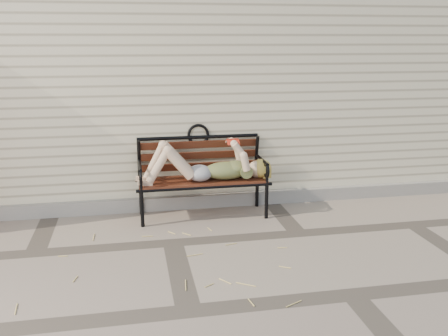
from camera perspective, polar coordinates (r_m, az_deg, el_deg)
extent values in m
plane|color=gray|center=(4.82, -5.85, -8.50)|extent=(80.00, 80.00, 0.00)
cube|color=beige|center=(7.44, -8.30, 11.50)|extent=(8.00, 4.00, 3.00)
cube|color=#9E998E|center=(5.70, -6.76, -4.01)|extent=(8.00, 0.10, 0.15)
cylinder|color=black|center=(5.18, -9.35, -4.55)|extent=(0.04, 0.04, 0.40)
cylinder|color=black|center=(5.56, -9.48, -3.21)|extent=(0.04, 0.04, 0.40)
cylinder|color=black|center=(5.37, 4.88, -3.72)|extent=(0.04, 0.04, 0.40)
cylinder|color=black|center=(5.74, 3.80, -2.49)|extent=(0.04, 0.04, 0.40)
cube|color=#532415|center=(5.37, -2.45, -1.45)|extent=(1.35, 0.44, 0.03)
cylinder|color=black|center=(5.18, -2.12, -2.24)|extent=(1.43, 0.04, 0.04)
cylinder|color=black|center=(5.56, -2.76, -1.07)|extent=(1.43, 0.04, 0.04)
torus|color=black|center=(5.55, -2.96, 3.81)|extent=(0.25, 0.03, 0.25)
ellipsoid|color=#092C3F|center=(5.35, 0.22, -0.29)|extent=(0.48, 0.28, 0.19)
ellipsoid|color=#092C3F|center=(5.37, 1.34, 0.09)|extent=(0.23, 0.27, 0.14)
ellipsoid|color=#99999E|center=(5.31, -2.80, -0.58)|extent=(0.27, 0.30, 0.17)
sphere|color=beige|center=(5.43, 3.82, -0.11)|extent=(0.20, 0.20, 0.20)
ellipsoid|color=gold|center=(5.44, 4.28, -0.04)|extent=(0.22, 0.23, 0.21)
cube|color=red|center=(5.29, 0.98, 3.30)|extent=(0.12, 0.02, 0.02)
cube|color=beige|center=(5.26, 1.07, 2.96)|extent=(0.12, 0.08, 0.04)
cube|color=beige|center=(5.33, 0.90, 3.12)|extent=(0.12, 0.08, 0.04)
cube|color=red|center=(5.25, 1.07, 2.99)|extent=(0.13, 0.08, 0.05)
cube|color=red|center=(5.33, 0.89, 3.16)|extent=(0.13, 0.08, 0.05)
cylinder|color=#E7CB70|center=(3.66, -3.34, -16.26)|extent=(0.12, 0.09, 0.01)
cylinder|color=#E7CB70|center=(4.00, -20.32, -14.36)|extent=(0.10, 0.02, 0.01)
cylinder|color=#E7CB70|center=(4.22, -1.84, -11.81)|extent=(0.06, 0.12, 0.01)
cylinder|color=#E7CB70|center=(3.97, -9.95, -13.91)|extent=(0.15, 0.10, 0.01)
cylinder|color=#E7CB70|center=(4.79, -17.36, -9.19)|extent=(0.15, 0.08, 0.01)
cylinder|color=#E7CB70|center=(4.11, -24.03, -13.99)|extent=(0.10, 0.13, 0.01)
cylinder|color=#E7CB70|center=(3.67, -1.04, -16.17)|extent=(0.02, 0.13, 0.01)
cylinder|color=#E7CB70|center=(4.81, -1.88, -8.39)|extent=(0.06, 0.16, 0.01)
cylinder|color=#E7CB70|center=(4.86, -8.29, -8.27)|extent=(0.06, 0.09, 0.01)
cylinder|color=#E7CB70|center=(4.92, 4.91, -7.87)|extent=(0.06, 0.16, 0.01)
cylinder|color=#E7CB70|center=(4.52, -23.77, -11.27)|extent=(0.03, 0.12, 0.01)
cylinder|color=#E7CB70|center=(4.52, -17.39, -10.65)|extent=(0.11, 0.02, 0.01)
cylinder|color=#E7CB70|center=(4.56, -15.82, -10.33)|extent=(0.09, 0.10, 0.01)
cylinder|color=#E7CB70|center=(5.07, 2.94, -7.15)|extent=(0.02, 0.09, 0.01)
cylinder|color=#E7CB70|center=(5.01, 5.75, -7.51)|extent=(0.06, 0.17, 0.01)
cylinder|color=#E7CB70|center=(4.98, -16.56, -8.17)|extent=(0.03, 0.13, 0.01)
cylinder|color=#E7CB70|center=(4.42, -1.66, -10.52)|extent=(0.10, 0.01, 0.01)
cylinder|color=#E7CB70|center=(4.90, -12.34, -8.29)|extent=(0.14, 0.10, 0.01)
cylinder|color=#E7CB70|center=(4.78, 1.73, -8.56)|extent=(0.09, 0.16, 0.01)
cylinder|color=#E7CB70|center=(4.26, -14.69, -12.10)|extent=(0.09, 0.09, 0.01)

